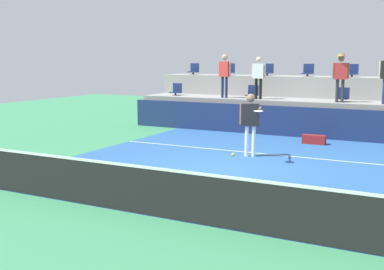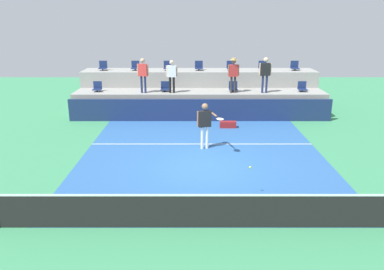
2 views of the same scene
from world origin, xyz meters
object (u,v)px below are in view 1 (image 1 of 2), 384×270
(stadium_chair_upper_far_left, at_px, (194,70))
(tennis_player, at_px, (251,118))
(equipment_bag, at_px, (314,140))
(spectator_with_hat, at_px, (341,73))
(stadium_chair_upper_left, at_px, (229,70))
(spectator_in_white, at_px, (259,74))
(spectator_leaning_on_rail, at_px, (225,72))
(stadium_chair_upper_center, at_px, (308,71))
(tennis_ball, at_px, (233,155))
(stadium_chair_upper_mid_left, at_px, (268,71))
(stadium_chair_lower_right, at_px, (343,96))
(stadium_chair_lower_far_left, at_px, (176,90))
(stadium_chair_lower_left, at_px, (252,93))
(stadium_chair_upper_mid_right, at_px, (352,72))

(stadium_chair_upper_far_left, height_order, tennis_player, stadium_chair_upper_far_left)
(equipment_bag, bearing_deg, spectator_with_hat, 78.88)
(stadium_chair_upper_left, relative_size, spectator_in_white, 0.31)
(spectator_leaning_on_rail, bearing_deg, stadium_chair_upper_center, 37.42)
(tennis_ball, bearing_deg, stadium_chair_upper_far_left, 120.41)
(stadium_chair_upper_left, bearing_deg, spectator_in_white, -45.47)
(stadium_chair_upper_mid_left, bearing_deg, stadium_chair_lower_right, -27.21)
(stadium_chair_lower_far_left, bearing_deg, spectator_leaning_on_rail, -8.91)
(stadium_chair_lower_left, xyz_separation_m, stadium_chair_upper_far_left, (-3.57, 1.80, 0.85))
(stadium_chair_upper_mid_left, xyz_separation_m, tennis_ball, (3.02, -11.30, -1.41))
(stadium_chair_upper_center, relative_size, tennis_ball, 7.65)
(stadium_chair_upper_far_left, relative_size, stadium_chair_upper_mid_right, 1.00)
(stadium_chair_lower_far_left, height_order, tennis_ball, stadium_chair_lower_far_left)
(stadium_chair_upper_far_left, distance_m, stadium_chair_upper_center, 5.36)
(tennis_player, bearing_deg, stadium_chair_lower_far_left, 135.25)
(stadium_chair_lower_far_left, height_order, stadium_chair_lower_left, same)
(stadium_chair_lower_far_left, relative_size, spectator_with_hat, 0.30)
(stadium_chair_upper_far_left, relative_size, stadium_chair_upper_left, 1.00)
(stadium_chair_upper_far_left, relative_size, spectator_leaning_on_rail, 0.30)
(stadium_chair_lower_right, relative_size, stadium_chair_upper_center, 1.00)
(stadium_chair_lower_far_left, xyz_separation_m, stadium_chair_upper_far_left, (-0.05, 1.80, 0.85))
(stadium_chair_upper_center, relative_size, spectator_in_white, 0.31)
(stadium_chair_lower_right, xyz_separation_m, stadium_chair_upper_center, (-1.76, 1.80, 0.85))
(tennis_player, distance_m, spectator_leaning_on_rail, 5.94)
(stadium_chair_upper_left, relative_size, equipment_bag, 0.68)
(spectator_leaning_on_rail, relative_size, tennis_ball, 25.67)
(spectator_with_hat, bearing_deg, stadium_chair_lower_right, 82.52)
(stadium_chair_upper_left, bearing_deg, stadium_chair_lower_right, -18.73)
(tennis_player, height_order, spectator_in_white, spectator_in_white)
(stadium_chair_lower_far_left, distance_m, stadium_chair_upper_mid_left, 4.08)
(stadium_chair_upper_mid_right, xyz_separation_m, tennis_ball, (-0.50, -11.30, -1.41))
(stadium_chair_lower_left, relative_size, equipment_bag, 0.68)
(stadium_chair_lower_far_left, xyz_separation_m, spectator_leaning_on_rail, (2.45, -0.38, 0.84))
(tennis_player, height_order, spectator_leaning_on_rail, spectator_leaning_on_rail)
(stadium_chair_lower_right, bearing_deg, equipment_bag, -100.55)
(spectator_with_hat, bearing_deg, stadium_chair_upper_left, 157.44)
(stadium_chair_lower_left, distance_m, stadium_chair_upper_far_left, 4.09)
(stadium_chair_lower_left, distance_m, tennis_ball, 10.00)
(spectator_leaning_on_rail, bearing_deg, stadium_chair_upper_mid_left, 63.05)
(stadium_chair_lower_right, relative_size, stadium_chair_upper_left, 1.00)
(stadium_chair_upper_mid_right, height_order, tennis_ball, stadium_chair_upper_mid_right)
(stadium_chair_upper_mid_right, bearing_deg, equipment_bag, -96.38)
(tennis_player, xyz_separation_m, spectator_with_hat, (1.58, 5.00, 1.19))
(stadium_chair_lower_right, bearing_deg, tennis_player, -106.84)
(stadium_chair_upper_mid_left, bearing_deg, tennis_ball, -75.04)
(stadium_chair_upper_mid_left, bearing_deg, stadium_chair_lower_left, -91.22)
(tennis_ball, bearing_deg, stadium_chair_upper_center, 96.44)
(stadium_chair_lower_right, height_order, stadium_chair_upper_mid_left, stadium_chair_upper_mid_left)
(stadium_chair_upper_left, bearing_deg, stadium_chair_lower_far_left, -134.22)
(spectator_leaning_on_rail, xyz_separation_m, spectator_with_hat, (4.56, 0.00, 0.02))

